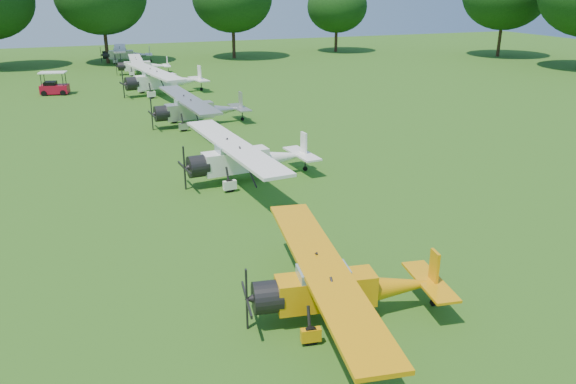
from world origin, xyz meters
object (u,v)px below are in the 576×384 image
aircraft_2 (341,284)px  aircraft_5 (162,79)px  aircraft_3 (245,156)px  aircraft_7 (125,53)px  aircraft_4 (196,108)px  golf_cart (54,87)px  aircraft_6 (141,64)px

aircraft_2 → aircraft_5: bearing=97.6°
aircraft_3 → aircraft_7: bearing=86.3°
aircraft_3 → aircraft_5: bearing=85.4°
aircraft_2 → aircraft_7: (-0.39, 62.56, 0.04)m
aircraft_3 → aircraft_7: aircraft_3 is taller
aircraft_3 → aircraft_5: aircraft_5 is taller
aircraft_4 → golf_cart: aircraft_4 is taller
aircraft_4 → aircraft_5: aircraft_5 is taller
aircraft_3 → aircraft_5: size_ratio=0.91×
golf_cart → aircraft_2: bearing=-66.6°
aircraft_7 → aircraft_6: bearing=-81.1°
aircraft_2 → aircraft_7: 62.57m
aircraft_2 → golf_cart: size_ratio=3.80×
aircraft_3 → golf_cart: size_ratio=4.27×
aircraft_4 → aircraft_3: bearing=-95.2°
aircraft_4 → aircraft_6: 25.97m
aircraft_2 → aircraft_6: (0.37, 51.79, -0.06)m
aircraft_3 → aircraft_4: (0.15, 12.64, -0.01)m
aircraft_5 → aircraft_6: bearing=81.3°
aircraft_2 → aircraft_4: bearing=96.1°
golf_cart → aircraft_3: bearing=-59.9°
aircraft_3 → aircraft_5: 25.53m
aircraft_4 → aircraft_7: (-1.49, 36.73, -0.10)m
aircraft_2 → aircraft_7: aircraft_7 is taller
aircraft_2 → golf_cart: (-8.62, 42.14, -0.46)m
aircraft_6 → aircraft_3: bearing=-85.8°
aircraft_5 → aircraft_7: bearing=82.6°
aircraft_2 → aircraft_3: bearing=94.4°
aircraft_7 → golf_cart: 22.02m
aircraft_7 → golf_cart: (-8.22, -20.42, -0.50)m
aircraft_2 → aircraft_6: size_ratio=1.05×
aircraft_6 → golf_cart: (-8.98, -9.65, -0.41)m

